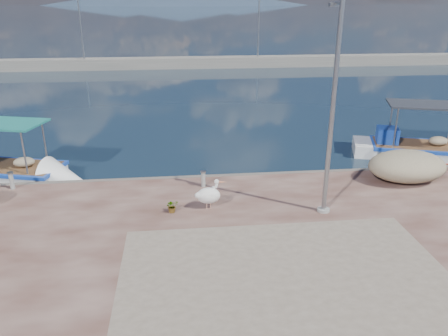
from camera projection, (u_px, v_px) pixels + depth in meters
ground at (237, 247)px, 14.12m from camera, size 1400.00×1400.00×0.00m
quay_patch at (291, 290)px, 11.26m from camera, size 9.00×7.00×0.01m
breakwater at (190, 63)px, 50.98m from camera, size 120.00×2.20×7.50m
boat_left at (9, 174)px, 19.46m from camera, size 6.64×3.67×3.04m
boat_right at (418, 152)px, 22.23m from camera, size 6.98×4.12×3.19m
pelican at (209, 195)px, 15.49m from camera, size 1.14×0.61×1.09m
lamp_post at (331, 120)px, 14.28m from camera, size 0.44×0.96×7.00m
bollard_near at (203, 178)px, 17.35m from camera, size 0.22×0.22×0.66m
bollard_far at (11, 180)px, 17.13m from camera, size 0.23×0.23×0.71m
potted_plant at (172, 206)px, 15.29m from camera, size 0.52×0.48×0.47m
net_pile_c at (407, 166)px, 17.86m from camera, size 3.18×2.27×1.25m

